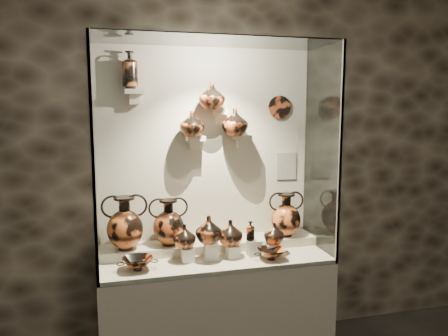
{
  "coord_description": "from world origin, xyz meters",
  "views": [
    {
      "loc": [
        -0.74,
        -0.87,
        1.94
      ],
      "look_at": [
        0.08,
        2.23,
        1.49
      ],
      "focal_mm": 35.0,
      "sensor_mm": 36.0,
      "label": 1
    }
  ],
  "objects_px": {
    "lekythos_small": "(250,230)",
    "kylix_right": "(271,253)",
    "amphora_right": "(286,215)",
    "ovoid_vase_a": "(192,124)",
    "ovoid_vase_c": "(235,122)",
    "jug_b": "(209,230)",
    "ovoid_vase_b": "(212,96)",
    "jug_a": "(184,236)",
    "jug_c": "(230,233)",
    "kylix_left": "(138,262)",
    "lekythos_tall": "(130,68)",
    "amphora_left": "(125,223)",
    "jug_e": "(274,233)",
    "amphora_mid": "(169,222)"
  },
  "relations": [
    {
      "from": "lekythos_small",
      "to": "kylix_right",
      "type": "relative_size",
      "value": 0.67
    },
    {
      "from": "lekythos_small",
      "to": "amphora_right",
      "type": "bearing_deg",
      "value": 17.52
    },
    {
      "from": "ovoid_vase_a",
      "to": "ovoid_vase_c",
      "type": "height_order",
      "value": "ovoid_vase_c"
    },
    {
      "from": "jug_b",
      "to": "ovoid_vase_b",
      "type": "xyz_separation_m",
      "value": [
        0.09,
        0.25,
        0.96
      ]
    },
    {
      "from": "ovoid_vase_b",
      "to": "jug_b",
      "type": "bearing_deg",
      "value": -87.59
    },
    {
      "from": "jug_a",
      "to": "kylix_right",
      "type": "xyz_separation_m",
      "value": [
        0.62,
        -0.13,
        -0.14
      ]
    },
    {
      "from": "jug_c",
      "to": "kylix_left",
      "type": "bearing_deg",
      "value": -163.45
    },
    {
      "from": "amphora_right",
      "to": "jug_a",
      "type": "distance_m",
      "value": 0.88
    },
    {
      "from": "lekythos_tall",
      "to": "ovoid_vase_c",
      "type": "height_order",
      "value": "lekythos_tall"
    },
    {
      "from": "ovoid_vase_b",
      "to": "ovoid_vase_a",
      "type": "bearing_deg",
      "value": -161.11
    },
    {
      "from": "jug_c",
      "to": "ovoid_vase_c",
      "type": "xyz_separation_m",
      "value": [
        0.1,
        0.22,
        0.81
      ]
    },
    {
      "from": "amphora_left",
      "to": "kylix_right",
      "type": "height_order",
      "value": "amphora_left"
    },
    {
      "from": "lekythos_tall",
      "to": "ovoid_vase_c",
      "type": "bearing_deg",
      "value": -18.98
    },
    {
      "from": "ovoid_vase_a",
      "to": "ovoid_vase_b",
      "type": "height_order",
      "value": "ovoid_vase_b"
    },
    {
      "from": "jug_c",
      "to": "kylix_left",
      "type": "relative_size",
      "value": 0.71
    },
    {
      "from": "amphora_left",
      "to": "ovoid_vase_a",
      "type": "xyz_separation_m",
      "value": [
        0.52,
        0.07,
        0.72
      ]
    },
    {
      "from": "amphora_left",
      "to": "jug_a",
      "type": "xyz_separation_m",
      "value": [
        0.41,
        -0.17,
        -0.08
      ]
    },
    {
      "from": "ovoid_vase_a",
      "to": "amphora_left",
      "type": "bearing_deg",
      "value": -158.97
    },
    {
      "from": "amphora_right",
      "to": "ovoid_vase_a",
      "type": "relative_size",
      "value": 1.83
    },
    {
      "from": "jug_b",
      "to": "amphora_right",
      "type": "bearing_deg",
      "value": -7.11
    },
    {
      "from": "amphora_left",
      "to": "lekythos_tall",
      "type": "xyz_separation_m",
      "value": [
        0.07,
        0.1,
        1.12
      ]
    },
    {
      "from": "jug_a",
      "to": "kylix_left",
      "type": "bearing_deg",
      "value": -159.5
    },
    {
      "from": "kylix_left",
      "to": "ovoid_vase_c",
      "type": "height_order",
      "value": "ovoid_vase_c"
    },
    {
      "from": "lekythos_small",
      "to": "kylix_right",
      "type": "height_order",
      "value": "lekythos_small"
    },
    {
      "from": "jug_a",
      "to": "jug_e",
      "type": "height_order",
      "value": "jug_a"
    },
    {
      "from": "amphora_left",
      "to": "ovoid_vase_b",
      "type": "distance_m",
      "value": 1.14
    },
    {
      "from": "amphora_left",
      "to": "kylix_left",
      "type": "xyz_separation_m",
      "value": [
        0.07,
        -0.26,
        -0.21
      ]
    },
    {
      "from": "amphora_left",
      "to": "ovoid_vase_c",
      "type": "relative_size",
      "value": 1.87
    },
    {
      "from": "lekythos_small",
      "to": "jug_b",
      "type": "bearing_deg",
      "value": 170.12
    },
    {
      "from": "jug_c",
      "to": "jug_e",
      "type": "relative_size",
      "value": 1.19
    },
    {
      "from": "lekythos_tall",
      "to": "ovoid_vase_a",
      "type": "relative_size",
      "value": 1.58
    },
    {
      "from": "ovoid_vase_a",
      "to": "amphora_right",
      "type": "bearing_deg",
      "value": 9.69
    },
    {
      "from": "amphora_mid",
      "to": "amphora_right",
      "type": "relative_size",
      "value": 1.01
    },
    {
      "from": "jug_a",
      "to": "ovoid_vase_c",
      "type": "xyz_separation_m",
      "value": [
        0.44,
        0.22,
        0.81
      ]
    },
    {
      "from": "jug_e",
      "to": "kylix_right",
      "type": "bearing_deg",
      "value": -121.07
    },
    {
      "from": "jug_a",
      "to": "lekythos_small",
      "type": "height_order",
      "value": "lekythos_small"
    },
    {
      "from": "amphora_mid",
      "to": "ovoid_vase_a",
      "type": "xyz_separation_m",
      "value": [
        0.2,
        0.05,
        0.74
      ]
    },
    {
      "from": "amphora_mid",
      "to": "lekythos_small",
      "type": "bearing_deg",
      "value": -24.82
    },
    {
      "from": "amphora_right",
      "to": "jug_e",
      "type": "height_order",
      "value": "amphora_right"
    },
    {
      "from": "lekythos_small",
      "to": "ovoid_vase_b",
      "type": "height_order",
      "value": "ovoid_vase_b"
    },
    {
      "from": "jug_e",
      "to": "kylix_right",
      "type": "height_order",
      "value": "jug_e"
    },
    {
      "from": "amphora_left",
      "to": "jug_e",
      "type": "height_order",
      "value": "amphora_left"
    },
    {
      "from": "kylix_right",
      "to": "ovoid_vase_b",
      "type": "distance_m",
      "value": 1.25
    },
    {
      "from": "amphora_left",
      "to": "lekythos_tall",
      "type": "relative_size",
      "value": 1.31
    },
    {
      "from": "amphora_right",
      "to": "lekythos_small",
      "type": "height_order",
      "value": "amphora_right"
    },
    {
      "from": "jug_c",
      "to": "kylix_right",
      "type": "height_order",
      "value": "jug_c"
    },
    {
      "from": "ovoid_vase_a",
      "to": "lekythos_small",
      "type": "bearing_deg",
      "value": -19.63
    },
    {
      "from": "amphora_left",
      "to": "kylix_right",
      "type": "xyz_separation_m",
      "value": [
        1.03,
        -0.3,
        -0.22
      ]
    },
    {
      "from": "amphora_right",
      "to": "jug_b",
      "type": "distance_m",
      "value": 0.72
    },
    {
      "from": "ovoid_vase_a",
      "to": "kylix_right",
      "type": "bearing_deg",
      "value": -21.59
    }
  ]
}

